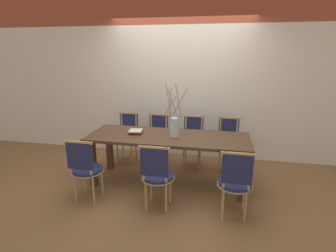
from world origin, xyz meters
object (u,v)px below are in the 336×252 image
object	(u,v)px
chair_near_center	(235,181)
chair_far_center	(193,140)
dining_table	(168,143)
vase_centerpiece	(174,126)
book_stack	(136,132)

from	to	relation	value
chair_near_center	chair_far_center	world-z (taller)	same
dining_table	chair_far_center	world-z (taller)	chair_far_center
chair_near_center	dining_table	bearing A→B (deg)	143.80
dining_table	vase_centerpiece	world-z (taller)	vase_centerpiece
dining_table	vase_centerpiece	xyz separation A→B (m)	(0.09, -0.01, 0.26)
vase_centerpiece	book_stack	distance (m)	0.60
vase_centerpiece	book_stack	world-z (taller)	vase_centerpiece
dining_table	vase_centerpiece	bearing A→B (deg)	-3.88
dining_table	vase_centerpiece	size ratio (longest dim) A/B	3.02
vase_centerpiece	chair_far_center	bearing A→B (deg)	74.07
dining_table	chair_near_center	bearing A→B (deg)	-36.20
chair_near_center	book_stack	xyz separation A→B (m)	(-1.44, 0.72, 0.30)
chair_near_center	vase_centerpiece	world-z (taller)	vase_centerpiece
chair_far_center	book_stack	xyz separation A→B (m)	(-0.79, -0.66, 0.30)
chair_near_center	chair_far_center	xyz separation A→B (m)	(-0.65, 1.38, 0.00)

